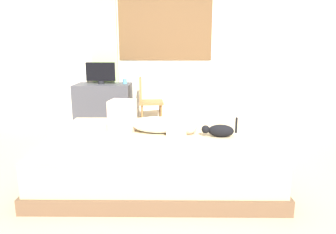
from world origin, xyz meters
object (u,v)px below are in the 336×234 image
(person_lying, at_px, (148,122))
(desk, at_px, (104,106))
(tv_monitor, at_px, (101,73))
(chair_by_desk, at_px, (147,99))
(bed, at_px, (158,156))
(cup, at_px, (125,81))
(cat, at_px, (219,131))

(person_lying, distance_m, desk, 2.07)
(tv_monitor, distance_m, chair_by_desk, 0.87)
(bed, distance_m, cup, 2.17)
(person_lying, distance_m, chair_by_desk, 1.74)
(cat, bearing_deg, chair_by_desk, 114.77)
(cup, bearing_deg, cat, -58.70)
(desk, xyz_separation_m, cup, (0.36, 0.01, 0.41))
(cat, xyz_separation_m, chair_by_desk, (-0.88, 1.91, -0.01))
(cat, bearing_deg, cup, 121.30)
(tv_monitor, relative_size, cup, 5.67)
(desk, xyz_separation_m, chair_by_desk, (0.73, -0.14, 0.14))
(bed, bearing_deg, cup, 107.36)
(person_lying, distance_m, tv_monitor, 2.11)
(bed, height_order, cup, cup)
(tv_monitor, bearing_deg, chair_by_desk, -10.16)
(desk, bearing_deg, tv_monitor, 180.00)
(cat, distance_m, cup, 2.42)
(bed, xyz_separation_m, tv_monitor, (-1.02, 1.99, 0.70))
(bed, height_order, chair_by_desk, chair_by_desk)
(desk, bearing_deg, person_lying, -64.90)
(chair_by_desk, bearing_deg, desk, 169.44)
(bed, bearing_deg, tv_monitor, 116.99)
(bed, bearing_deg, cat, -4.47)
(person_lying, xyz_separation_m, chair_by_desk, (-0.15, 1.73, -0.05))
(cup, relative_size, chair_by_desk, 0.10)
(tv_monitor, bearing_deg, cup, 1.63)
(tv_monitor, height_order, chair_by_desk, tv_monitor)
(cat, relative_size, tv_monitor, 0.74)
(cat, bearing_deg, bed, 175.53)
(person_lying, xyz_separation_m, cat, (0.73, -0.17, -0.05))
(desk, bearing_deg, chair_by_desk, -10.56)
(bed, distance_m, desk, 2.23)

